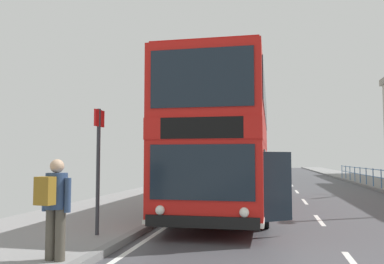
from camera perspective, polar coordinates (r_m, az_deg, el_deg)
double_decker_bus_main at (r=13.46m, az=5.45°, el=-1.65°), size 3.20×11.20×4.31m
pedestrian_with_backpack at (r=6.59m, az=-19.49°, el=-9.57°), size 0.55×0.56×1.59m
bus_stop_sign_near at (r=8.52m, az=-13.56°, el=-3.54°), size 0.08×0.44×2.66m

